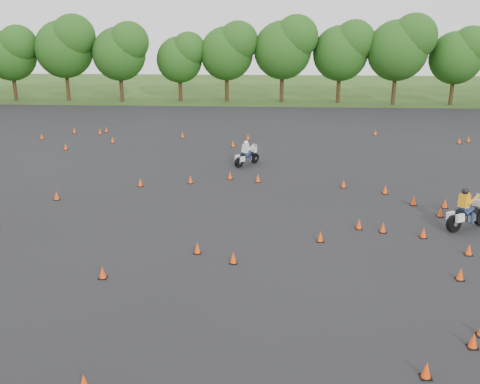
{
  "coord_description": "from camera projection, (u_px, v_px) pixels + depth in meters",
  "views": [
    {
      "loc": [
        1.3,
        -20.15,
        9.14
      ],
      "look_at": [
        0.0,
        4.0,
        1.2
      ],
      "focal_mm": 40.0,
      "sensor_mm": 36.0,
      "label": 1
    }
  ],
  "objects": [
    {
      "name": "rider_white",
      "position": [
        247.0,
        153.0,
        34.35
      ],
      "size": [
        1.9,
        2.07,
        1.66
      ],
      "primitive_type": null,
      "rotation": [
        0.0,
        0.0,
        0.87
      ],
      "color": "silver",
      "rests_on": "ground"
    },
    {
      "name": "ground",
      "position": [
        235.0,
        250.0,
        22.03
      ],
      "size": [
        140.0,
        140.0,
        0.0
      ],
      "primitive_type": "plane",
      "color": "#2D5119",
      "rests_on": "ground"
    },
    {
      "name": "traffic_cones",
      "position": [
        250.0,
        196.0,
        27.98
      ],
      "size": [
        36.34,
        33.37,
        0.45
      ],
      "color": "#FC470A",
      "rests_on": "asphalt_pad"
    },
    {
      "name": "asphalt_pad",
      "position": [
        242.0,
        202.0,
        27.72
      ],
      "size": [
        62.0,
        62.0,
        0.0
      ],
      "primitive_type": "plane",
      "color": "black",
      "rests_on": "ground"
    },
    {
      "name": "treeline",
      "position": [
        271.0,
        65.0,
        54.14
      ],
      "size": [
        87.09,
        31.81,
        10.01
      ],
      "color": "#204B15",
      "rests_on": "ground"
    },
    {
      "name": "rider_yellow",
      "position": [
        470.0,
        209.0,
        23.93
      ],
      "size": [
        2.53,
        1.91,
        1.92
      ],
      "primitive_type": null,
      "rotation": [
        0.0,
        0.0,
        0.53
      ],
      "color": "orange",
      "rests_on": "ground"
    }
  ]
}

